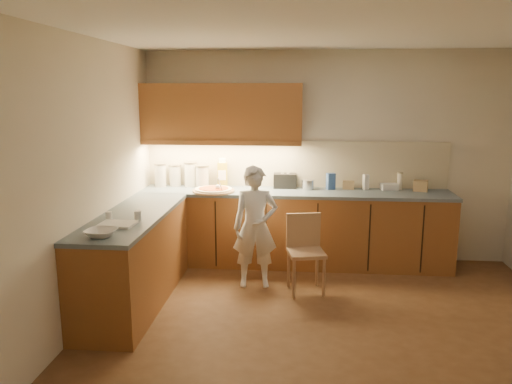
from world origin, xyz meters
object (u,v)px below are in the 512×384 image
wooden_chair (305,247)px  oil_jug (223,174)px  pizza_on_board (214,190)px  child (255,227)px  toaster (285,181)px

wooden_chair → oil_jug: (-1.04, 1.02, 0.61)m
wooden_chair → pizza_on_board: bearing=136.3°
wooden_chair → oil_jug: size_ratio=2.26×
pizza_on_board → child: (0.56, -0.61, -0.28)m
pizza_on_board → toaster: 0.91m
wooden_chair → child: bearing=160.3°
oil_jug → toaster: size_ratio=1.28×
pizza_on_board → oil_jug: size_ratio=1.39×
child → oil_jug: bearing=110.5°
child → toaster: bearing=65.4°
child → wooden_chair: size_ratio=1.61×
pizza_on_board → child: bearing=-47.6°
toaster → oil_jug: bearing=178.6°
oil_jug → toaster: bearing=-0.8°
child → oil_jug: (-0.50, 0.94, 0.42)m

